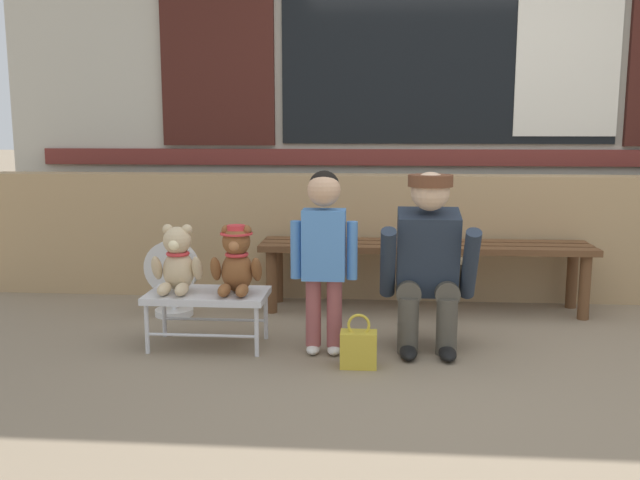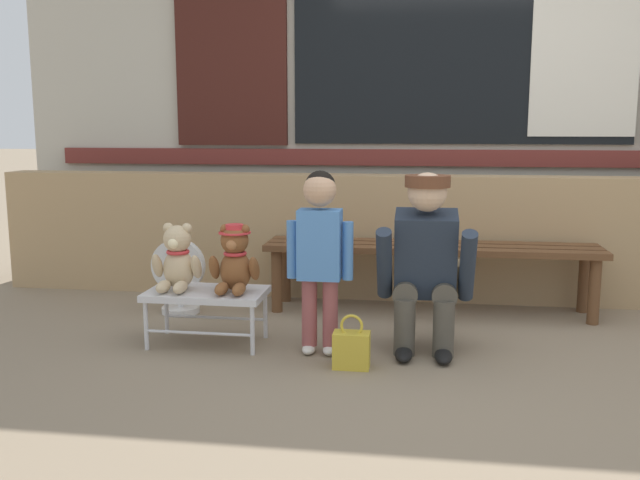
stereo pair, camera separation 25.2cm
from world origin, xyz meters
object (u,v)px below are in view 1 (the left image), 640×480
object	(u,v)px
wooden_bench_long	(424,253)
small_display_bench	(208,298)
teddy_bear_plain	(177,262)
child_standing	(324,242)
teddy_bear_with_hat	(236,261)
handbag_on_ground	(359,348)
adult_crouching	(430,261)
floor_fan	(172,279)

from	to	relation	value
wooden_bench_long	small_display_bench	bearing A→B (deg)	-145.00
teddy_bear_plain	child_standing	distance (m)	0.80
small_display_bench	teddy_bear_with_hat	size ratio (longest dim) A/B	1.76
child_standing	handbag_on_ground	bearing A→B (deg)	-47.10
teddy_bear_with_hat	adult_crouching	distance (m)	1.02
floor_fan	handbag_on_ground	bearing A→B (deg)	-35.50
child_standing	adult_crouching	xyz separation A→B (m)	(0.55, 0.11, -0.11)
teddy_bear_with_hat	handbag_on_ground	xyz separation A→B (m)	(0.66, -0.27, -0.38)
small_display_bench	teddy_bear_plain	distance (m)	0.25
teddy_bear_plain	child_standing	xyz separation A→B (m)	(0.79, -0.07, 0.13)
child_standing	handbag_on_ground	size ratio (longest dim) A/B	3.52
child_standing	floor_fan	world-z (taller)	child_standing
adult_crouching	handbag_on_ground	distance (m)	0.62
small_display_bench	handbag_on_ground	xyz separation A→B (m)	(0.82, -0.27, -0.17)
teddy_bear_with_hat	child_standing	xyz separation A→B (m)	(0.47, -0.07, 0.12)
small_display_bench	child_standing	size ratio (longest dim) A/B	0.67
child_standing	floor_fan	bearing A→B (deg)	147.18
small_display_bench	teddy_bear_plain	xyz separation A→B (m)	(-0.16, 0.00, 0.20)
child_standing	teddy_bear_with_hat	bearing A→B (deg)	171.79
small_display_bench	floor_fan	distance (m)	0.69
teddy_bear_plain	small_display_bench	bearing A→B (deg)	-0.51
teddy_bear_plain	floor_fan	xyz separation A→B (m)	(-0.21, 0.58, -0.23)
wooden_bench_long	child_standing	distance (m)	1.10
adult_crouching	floor_fan	world-z (taller)	adult_crouching
child_standing	wooden_bench_long	bearing A→B (deg)	57.68
teddy_bear_with_hat	adult_crouching	bearing A→B (deg)	2.60
small_display_bench	adult_crouching	xyz separation A→B (m)	(1.18, 0.05, 0.21)
child_standing	adult_crouching	distance (m)	0.57
handbag_on_ground	child_standing	bearing A→B (deg)	132.90
adult_crouching	teddy_bear_with_hat	bearing A→B (deg)	-177.40
handbag_on_ground	floor_fan	distance (m)	1.46
small_display_bench	child_standing	xyz separation A→B (m)	(0.63, -0.07, 0.33)
wooden_bench_long	teddy_bear_with_hat	world-z (taller)	teddy_bear_with_hat
teddy_bear_plain	adult_crouching	size ratio (longest dim) A/B	0.38
adult_crouching	floor_fan	bearing A→B (deg)	161.11
wooden_bench_long	floor_fan	bearing A→B (deg)	-170.33
wooden_bench_long	teddy_bear_plain	distance (m)	1.61
adult_crouching	child_standing	bearing A→B (deg)	-168.24
wooden_bench_long	handbag_on_ground	world-z (taller)	wooden_bench_long
child_standing	handbag_on_ground	xyz separation A→B (m)	(0.19, -0.20, -0.50)
teddy_bear_plain	floor_fan	bearing A→B (deg)	109.71
wooden_bench_long	teddy_bear_with_hat	xyz separation A→B (m)	(-1.05, -0.84, 0.10)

